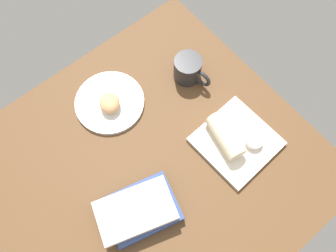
{
  "coord_description": "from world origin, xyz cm",
  "views": [
    {
      "loc": [
        -5.66,
        -24.62,
        102.86
      ],
      "look_at": [
        19.19,
        5.47,
        7.0
      ],
      "focal_mm": 36.3,
      "sensor_mm": 36.0,
      "label": 1
    }
  ],
  "objects_px": {
    "breakfast_wrap": "(225,136)",
    "book_stack": "(139,210)",
    "coffee_mug": "(188,69)",
    "square_plate": "(236,142)",
    "sauce_cup": "(254,141)",
    "scone_pastry": "(110,103)",
    "round_plate": "(110,102)"
  },
  "relations": [
    {
      "from": "square_plate",
      "to": "breakfast_wrap",
      "type": "height_order",
      "value": "breakfast_wrap"
    },
    {
      "from": "square_plate",
      "to": "coffee_mug",
      "type": "height_order",
      "value": "coffee_mug"
    },
    {
      "from": "scone_pastry",
      "to": "book_stack",
      "type": "xyz_separation_m",
      "value": [
        -0.13,
        -0.32,
        -0.0
      ]
    },
    {
      "from": "breakfast_wrap",
      "to": "book_stack",
      "type": "height_order",
      "value": "breakfast_wrap"
    },
    {
      "from": "sauce_cup",
      "to": "round_plate",
      "type": "bearing_deg",
      "value": 123.1
    },
    {
      "from": "breakfast_wrap",
      "to": "sauce_cup",
      "type": "bearing_deg",
      "value": -33.69
    },
    {
      "from": "square_plate",
      "to": "coffee_mug",
      "type": "bearing_deg",
      "value": 81.78
    },
    {
      "from": "scone_pastry",
      "to": "sauce_cup",
      "type": "relative_size",
      "value": 1.39
    },
    {
      "from": "round_plate",
      "to": "breakfast_wrap",
      "type": "relative_size",
      "value": 1.58
    },
    {
      "from": "coffee_mug",
      "to": "square_plate",
      "type": "bearing_deg",
      "value": -98.22
    },
    {
      "from": "square_plate",
      "to": "book_stack",
      "type": "xyz_separation_m",
      "value": [
        -0.36,
        0.02,
        0.03
      ]
    },
    {
      "from": "round_plate",
      "to": "breakfast_wrap",
      "type": "distance_m",
      "value": 0.38
    },
    {
      "from": "coffee_mug",
      "to": "scone_pastry",
      "type": "bearing_deg",
      "value": 165.98
    },
    {
      "from": "scone_pastry",
      "to": "coffee_mug",
      "type": "distance_m",
      "value": 0.28
    },
    {
      "from": "breakfast_wrap",
      "to": "coffee_mug",
      "type": "height_order",
      "value": "coffee_mug"
    },
    {
      "from": "sauce_cup",
      "to": "book_stack",
      "type": "height_order",
      "value": "book_stack"
    },
    {
      "from": "scone_pastry",
      "to": "book_stack",
      "type": "bearing_deg",
      "value": -112.17
    },
    {
      "from": "square_plate",
      "to": "book_stack",
      "type": "height_order",
      "value": "book_stack"
    },
    {
      "from": "round_plate",
      "to": "sauce_cup",
      "type": "distance_m",
      "value": 0.47
    },
    {
      "from": "coffee_mug",
      "to": "book_stack",
      "type": "bearing_deg",
      "value": -147.69
    },
    {
      "from": "square_plate",
      "to": "sauce_cup",
      "type": "bearing_deg",
      "value": -45.72
    },
    {
      "from": "round_plate",
      "to": "coffee_mug",
      "type": "relative_size",
      "value": 1.65
    },
    {
      "from": "sauce_cup",
      "to": "coffee_mug",
      "type": "relative_size",
      "value": 0.4
    },
    {
      "from": "coffee_mug",
      "to": "sauce_cup",
      "type": "bearing_deg",
      "value": -90.99
    },
    {
      "from": "square_plate",
      "to": "book_stack",
      "type": "relative_size",
      "value": 0.87
    },
    {
      "from": "scone_pastry",
      "to": "square_plate",
      "type": "height_order",
      "value": "scone_pastry"
    },
    {
      "from": "sauce_cup",
      "to": "breakfast_wrap",
      "type": "bearing_deg",
      "value": 134.28
    },
    {
      "from": "scone_pastry",
      "to": "coffee_mug",
      "type": "height_order",
      "value": "coffee_mug"
    },
    {
      "from": "square_plate",
      "to": "book_stack",
      "type": "bearing_deg",
      "value": 176.39
    },
    {
      "from": "round_plate",
      "to": "square_plate",
      "type": "height_order",
      "value": "square_plate"
    },
    {
      "from": "square_plate",
      "to": "round_plate",
      "type": "bearing_deg",
      "value": 121.81
    },
    {
      "from": "book_stack",
      "to": "coffee_mug",
      "type": "relative_size",
      "value": 1.84
    }
  ]
}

